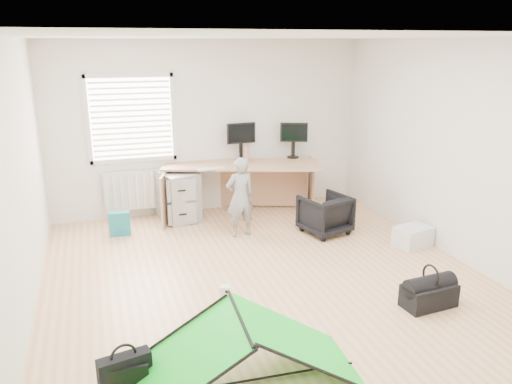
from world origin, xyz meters
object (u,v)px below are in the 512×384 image
object	(u,v)px
monitor_left	(241,147)
monitor_right	(293,145)
office_chair	(325,214)
kite	(240,351)
desk	(242,189)
filing_cabinet	(178,196)
thermos	(247,154)
storage_crate	(413,236)
duffel_bag	(429,295)
laptop_bag	(125,373)
person	(240,197)

from	to	relation	value
monitor_left	monitor_right	distance (m)	0.87
office_chair	kite	xyz separation A→B (m)	(-2.10, -2.82, 0.02)
desk	filing_cabinet	bearing A→B (deg)	-164.77
thermos	storage_crate	distance (m)	2.80
thermos	office_chair	world-z (taller)	thermos
filing_cabinet	monitor_right	xyz separation A→B (m)	(1.93, 0.08, 0.66)
desk	monitor_right	xyz separation A→B (m)	(0.92, 0.14, 0.63)
desk	kite	distance (m)	4.17
monitor_right	duffel_bag	bearing A→B (deg)	-67.02
monitor_left	storage_crate	distance (m)	2.96
storage_crate	laptop_bag	world-z (taller)	laptop_bag
thermos	kite	xyz separation A→B (m)	(-1.33, -4.08, -0.65)
monitor_left	laptop_bag	size ratio (longest dim) A/B	1.12
person	duffel_bag	size ratio (longest dim) A/B	2.04
filing_cabinet	monitor_right	bearing A→B (deg)	-12.73
kite	laptop_bag	world-z (taller)	kite
filing_cabinet	person	world-z (taller)	person
monitor_left	thermos	size ratio (longest dim) A/B	1.83
desk	kite	size ratio (longest dim) A/B	1.24
person	kite	size ratio (longest dim) A/B	0.58
storage_crate	thermos	bearing A→B (deg)	129.56
desk	monitor_left	size ratio (longest dim) A/B	5.23
desk	laptop_bag	distance (m)	4.32
person	monitor_left	bearing A→B (deg)	-114.19
office_chair	storage_crate	world-z (taller)	office_chair
office_chair	storage_crate	xyz separation A→B (m)	(0.93, -0.80, -0.15)
person	thermos	bearing A→B (deg)	-119.19
storage_crate	laptop_bag	bearing A→B (deg)	-155.31
duffel_bag	laptop_bag	bearing A→B (deg)	-177.98
person	storage_crate	world-z (taller)	person
monitor_right	office_chair	size ratio (longest dim) A/B	0.71
office_chair	person	world-z (taller)	person
monitor_left	person	world-z (taller)	monitor_left
monitor_left	storage_crate	xyz separation A→B (m)	(1.76, -2.19, -0.92)
thermos	office_chair	distance (m)	1.63
office_chair	monitor_right	bearing A→B (deg)	-106.40
desk	person	bearing A→B (deg)	-89.55
thermos	duffel_bag	bearing A→B (deg)	-75.75
monitor_right	laptop_bag	size ratio (longest dim) A/B	1.07
monitor_left	person	distance (m)	1.25
thermos	kite	bearing A→B (deg)	-108.01
laptop_bag	duffel_bag	bearing A→B (deg)	-5.23
person	duffel_bag	world-z (taller)	person
desk	person	size ratio (longest dim) A/B	2.13
filing_cabinet	laptop_bag	world-z (taller)	filing_cabinet
thermos	office_chair	bearing A→B (deg)	-58.35
laptop_bag	filing_cabinet	bearing A→B (deg)	62.34
desk	monitor_left	distance (m)	0.68
kite	desk	bearing A→B (deg)	76.64
thermos	laptop_bag	bearing A→B (deg)	-119.74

